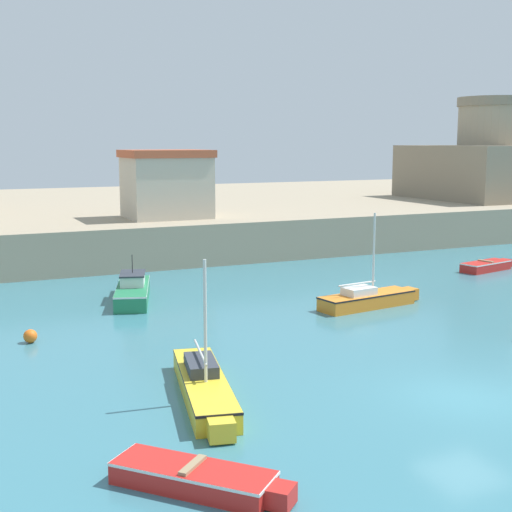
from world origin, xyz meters
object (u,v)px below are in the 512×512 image
object	(u,v)px
mooring_buoy	(30,336)
harbor_shed_near_wharf	(166,184)
sailboat_yellow_2	(204,385)
dinghy_red_3	(487,266)
motorboat_green_1	(133,290)
sailboat_orange_6	(368,298)
fortress	(491,164)
dinghy_red_5	(197,477)

from	to	relation	value
mooring_buoy	harbor_shed_near_wharf	bearing A→B (deg)	57.84
sailboat_yellow_2	harbor_shed_near_wharf	world-z (taller)	harbor_shed_near_wharf
sailboat_yellow_2	mooring_buoy	xyz separation A→B (m)	(-4.05, 8.50, -0.14)
mooring_buoy	harbor_shed_near_wharf	xyz separation A→B (m)	(11.33, 18.01, 4.71)
sailboat_yellow_2	dinghy_red_3	world-z (taller)	sailboat_yellow_2
sailboat_yellow_2	harbor_shed_near_wharf	xyz separation A→B (m)	(7.27, 26.52, 4.57)
motorboat_green_1	sailboat_orange_6	distance (m)	11.50
motorboat_green_1	fortress	xyz separation A→B (m)	(37.72, 16.44, 5.21)
sailboat_yellow_2	harbor_shed_near_wharf	bearing A→B (deg)	74.66
motorboat_green_1	harbor_shed_near_wharf	size ratio (longest dim) A/B	1.10
harbor_shed_near_wharf	mooring_buoy	bearing A→B (deg)	-122.16
dinghy_red_3	sailboat_orange_6	bearing A→B (deg)	-156.68
sailboat_yellow_2	fortress	xyz separation A→B (m)	(39.27, 30.63, 5.33)
dinghy_red_5	mooring_buoy	size ratio (longest dim) A/B	7.13
sailboat_orange_6	dinghy_red_3	bearing A→B (deg)	23.32
dinghy_red_3	motorboat_green_1	bearing A→B (deg)	177.72
dinghy_red_3	sailboat_orange_6	size ratio (longest dim) A/B	0.73
sailboat_yellow_2	dinghy_red_3	bearing A→B (deg)	29.71
dinghy_red_3	sailboat_orange_6	world-z (taller)	sailboat_orange_6
mooring_buoy	motorboat_green_1	bearing A→B (deg)	45.38
dinghy_red_5	fortress	xyz separation A→B (m)	(41.47, 36.05, 5.45)
sailboat_yellow_2	mooring_buoy	bearing A→B (deg)	115.49
sailboat_yellow_2	mooring_buoy	distance (m)	9.42
dinghy_red_5	harbor_shed_near_wharf	xyz separation A→B (m)	(9.47, 31.94, 4.69)
dinghy_red_3	fortress	distance (m)	24.14
sailboat_orange_6	motorboat_green_1	bearing A→B (deg)	148.29
dinghy_red_5	fortress	distance (m)	55.22
sailboat_yellow_2	harbor_shed_near_wharf	distance (m)	27.87
fortress	harbor_shed_near_wharf	distance (m)	32.27
sailboat_yellow_2	harbor_shed_near_wharf	size ratio (longest dim) A/B	1.23
dinghy_red_5	mooring_buoy	world-z (taller)	dinghy_red_5
mooring_buoy	dinghy_red_3	bearing A→B (deg)	9.97
harbor_shed_near_wharf	dinghy_red_3	bearing A→B (deg)	-39.40
motorboat_green_1	dinghy_red_3	xyz separation A→B (m)	(21.78, -0.87, -0.21)
dinghy_red_5	harbor_shed_near_wharf	bearing A→B (deg)	73.49
dinghy_red_3	dinghy_red_5	distance (m)	31.67
harbor_shed_near_wharf	fortress	bearing A→B (deg)	7.32
motorboat_green_1	fortress	distance (m)	41.47
fortress	sailboat_yellow_2	bearing A→B (deg)	-142.05
mooring_buoy	fortress	distance (m)	48.96
sailboat_orange_6	fortress	xyz separation A→B (m)	(27.94, 22.48, 5.32)
dinghy_red_3	harbor_shed_near_wharf	distance (m)	21.31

